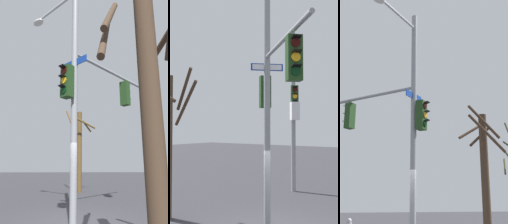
{
  "view_description": "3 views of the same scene",
  "coord_description": "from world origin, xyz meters",
  "views": [
    {
      "loc": [
        -7.14,
        0.07,
        1.87
      ],
      "look_at": [
        -0.01,
        -0.19,
        3.61
      ],
      "focal_mm": 33.86,
      "sensor_mm": 36.0,
      "label": 1
    },
    {
      "loc": [
        5.58,
        -9.0,
        3.31
      ],
      "look_at": [
        -0.62,
        -0.28,
        3.77
      ],
      "focal_mm": 52.65,
      "sensor_mm": 36.0,
      "label": 2
    },
    {
      "loc": [
        2.3,
        11.34,
        1.35
      ],
      "look_at": [
        -0.88,
        -0.12,
        4.76
      ],
      "focal_mm": 51.13,
      "sensor_mm": 36.0,
      "label": 3
    }
  ],
  "objects": [
    {
      "name": "main_signal_pole_assembly",
      "position": [
        0.16,
        -0.18,
        4.9
      ],
      "size": [
        3.75,
        5.26,
        8.73
      ],
      "rotation": [
        0.0,
        0.0,
        5.5
      ],
      "color": "gray",
      "rests_on": "ground"
    },
    {
      "name": "secondary_pole_assembly",
      "position": [
        -2.4,
        5.71,
        3.97
      ],
      "size": [
        0.68,
        0.73,
        7.33
      ],
      "rotation": [
        0.0,
        0.0,
        5.42
      ],
      "color": "gray",
      "rests_on": "ground"
    }
  ]
}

